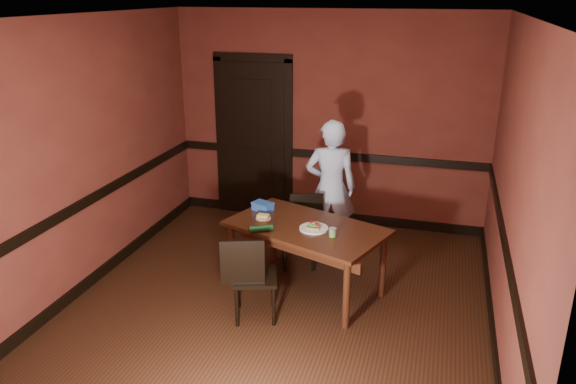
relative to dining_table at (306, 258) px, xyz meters
The scene contains 22 objects.
floor 0.53m from the dining_table, 118.05° to the right, with size 4.00×4.50×0.01m, color black.
ceiling 2.38m from the dining_table, 118.05° to the right, with size 4.00×4.50×0.01m, color silver.
wall_back 2.15m from the dining_table, 95.62° to the left, with size 4.00×0.02×2.70m, color #58231A.
wall_front 2.79m from the dining_table, 94.11° to the right, with size 4.00×0.02×2.70m, color #58231A.
wall_left 2.43m from the dining_table, behind, with size 0.02×4.50×2.70m, color #58231A.
wall_right 2.10m from the dining_table, 10.96° to the right, with size 0.02×4.50×2.70m, color #58231A.
dado_back 1.97m from the dining_table, 95.67° to the left, with size 4.00×0.03×0.10m, color black.
dado_left 2.27m from the dining_table, behind, with size 0.03×4.50×0.10m, color black.
dado_right 1.91m from the dining_table, 11.04° to the right, with size 0.03×4.50×0.10m, color black.
baseboard_back 1.92m from the dining_table, 95.67° to the left, with size 4.00×0.03×0.12m, color black.
baseboard_left 2.22m from the dining_table, behind, with size 0.03×4.50×0.12m, color black.
baseboard_right 1.86m from the dining_table, 11.04° to the right, with size 0.03×4.50×0.12m, color black.
door 2.33m from the dining_table, 122.47° to the left, with size 1.05×0.07×2.20m.
dining_table is the anchor object (origin of this frame).
chair_far 0.57m from the dining_table, 112.57° to the left, with size 0.37×0.37×0.79m, color black, non-canonical shape.
chair_near 0.69m from the dining_table, 119.14° to the right, with size 0.39×0.39×0.84m, color black, non-canonical shape.
person 1.05m from the dining_table, 87.27° to the left, with size 0.58×0.38×1.58m, color #B2D3F2.
sandwich_plate 0.39m from the dining_table, 34.96° to the right, with size 0.28×0.28×0.07m.
sauce_jar 0.53m from the dining_table, 30.83° to the right, with size 0.07×0.07×0.08m.
cheese_saucer 0.60m from the dining_table, behind, with size 0.15×0.15×0.05m.
food_tub 0.72m from the dining_table, 153.40° to the left, with size 0.25×0.21×0.09m.
wrapped_veg 0.61m from the dining_table, 145.98° to the right, with size 0.06×0.06×0.23m, color #0E3915.
Camera 1 is at (1.40, -4.59, 2.90)m, focal length 35.00 mm.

